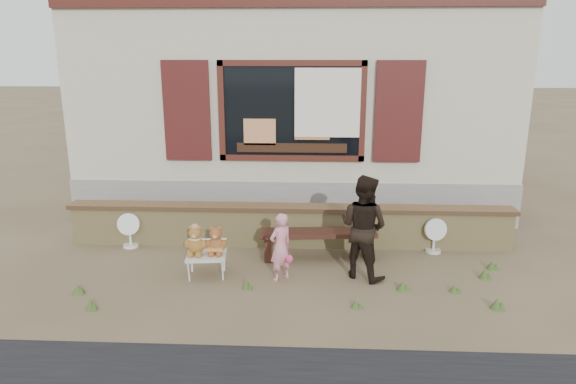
# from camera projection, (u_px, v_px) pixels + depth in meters

# --- Properties ---
(ground) EXTENTS (80.00, 80.00, 0.00)m
(ground) POSITION_uv_depth(u_px,v_px,m) (286.00, 270.00, 7.36)
(ground) COLOR brown
(ground) RESTS_ON ground
(shopfront) EXTENTS (8.04, 5.13, 4.00)m
(shopfront) POSITION_uv_depth(u_px,v_px,m) (297.00, 101.00, 11.16)
(shopfront) COLOR beige
(shopfront) RESTS_ON ground
(brick_wall) EXTENTS (7.10, 0.36, 0.67)m
(brick_wall) POSITION_uv_depth(u_px,v_px,m) (289.00, 225.00, 8.24)
(brick_wall) COLOR tan
(brick_wall) RESTS_ON ground
(bench) EXTENTS (1.75, 0.51, 0.44)m
(bench) POSITION_uv_depth(u_px,v_px,m) (318.00, 238.00, 7.70)
(bench) COLOR black
(bench) RESTS_ON ground
(folding_chair) EXTENTS (0.59, 0.54, 0.33)m
(folding_chair) POSITION_uv_depth(u_px,v_px,m) (206.00, 256.00, 7.10)
(folding_chair) COLOR beige
(folding_chair) RESTS_ON ground
(teddy_bear_left) EXTENTS (0.34, 0.30, 0.42)m
(teddy_bear_left) POSITION_uv_depth(u_px,v_px,m) (195.00, 240.00, 7.03)
(teddy_bear_left) COLOR brown
(teddy_bear_left) RESTS_ON folding_chair
(teddy_bear_right) EXTENTS (0.32, 0.29, 0.40)m
(teddy_bear_right) POSITION_uv_depth(u_px,v_px,m) (216.00, 240.00, 7.05)
(teddy_bear_right) COLOR brown
(teddy_bear_right) RESTS_ON folding_chair
(child) EXTENTS (0.41, 0.40, 0.95)m
(child) POSITION_uv_depth(u_px,v_px,m) (281.00, 247.00, 6.94)
(child) COLOR pink
(child) RESTS_ON ground
(adult) EXTENTS (0.89, 0.86, 1.45)m
(adult) POSITION_uv_depth(u_px,v_px,m) (363.00, 227.00, 6.98)
(adult) COLOR black
(adult) RESTS_ON ground
(fan_left) EXTENTS (0.36, 0.24, 0.57)m
(fan_left) POSITION_uv_depth(u_px,v_px,m) (130.00, 230.00, 8.18)
(fan_left) COLOR white
(fan_left) RESTS_ON ground
(fan_right) EXTENTS (0.36, 0.24, 0.56)m
(fan_right) POSITION_uv_depth(u_px,v_px,m) (434.00, 235.00, 7.96)
(fan_right) COLOR silver
(fan_right) RESTS_ON ground
(grass_tufts) EXTENTS (5.78, 1.60, 0.15)m
(grass_tufts) POSITION_uv_depth(u_px,v_px,m) (349.00, 287.00, 6.69)
(grass_tufts) COLOR #3A5421
(grass_tufts) RESTS_ON ground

